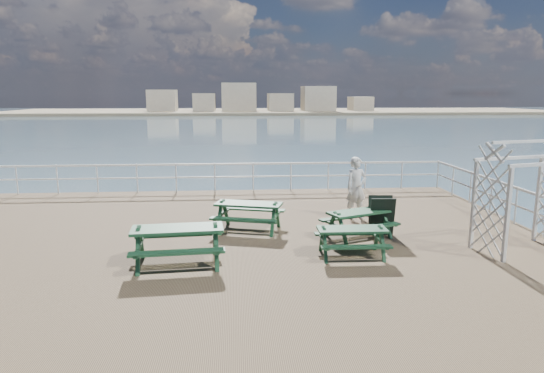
{
  "coord_description": "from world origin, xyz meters",
  "views": [
    {
      "loc": [
        0.81,
        -11.65,
        3.71
      ],
      "look_at": [
        1.84,
        1.91,
        1.1
      ],
      "focal_mm": 32.0,
      "sensor_mm": 36.0,
      "label": 1
    }
  ],
  "objects": [
    {
      "name": "person",
      "position": [
        4.42,
        2.41,
        0.93
      ],
      "size": [
        0.78,
        0.62,
        1.86
      ],
      "primitive_type": "imported",
      "rotation": [
        0.0,
        0.0,
        0.29
      ],
      "color": "silver",
      "rests_on": "ground"
    },
    {
      "name": "picnic_table_b",
      "position": [
        1.15,
        1.3,
        0.56
      ],
      "size": [
        2.13,
        1.89,
        0.87
      ],
      "rotation": [
        0.0,
        0.0,
        -0.29
      ],
      "color": "#153B1E",
      "rests_on": "ground"
    },
    {
      "name": "sandwich_board",
      "position": [
        4.65,
        0.58,
        0.51
      ],
      "size": [
        0.68,
        0.53,
        1.06
      ],
      "rotation": [
        0.0,
        0.0,
        -0.09
      ],
      "color": "black",
      "rests_on": "ground"
    },
    {
      "name": "picnic_table_c",
      "position": [
        4.0,
        0.39,
        0.52
      ],
      "size": [
        2.04,
        1.86,
        0.81
      ],
      "rotation": [
        0.0,
        0.0,
        0.38
      ],
      "color": "#153B1E",
      "rests_on": "ground"
    },
    {
      "name": "ground",
      "position": [
        0.0,
        0.0,
        -0.15
      ],
      "size": [
        18.0,
        14.0,
        0.3
      ],
      "primitive_type": "cube",
      "color": "brown",
      "rests_on": "ground"
    },
    {
      "name": "railing",
      "position": [
        -0.07,
        2.57,
        0.87
      ],
      "size": [
        17.77,
        13.76,
        1.1
      ],
      "color": "silver",
      "rests_on": "ground"
    },
    {
      "name": "picnic_table_e",
      "position": [
        3.46,
        -1.08,
        0.49
      ],
      "size": [
        1.61,
        1.31,
        0.77
      ],
      "rotation": [
        0.0,
        0.0,
        -0.02
      ],
      "color": "#153B1E",
      "rests_on": "ground"
    },
    {
      "name": "trellis_arbor",
      "position": [
        7.6,
        -0.97,
        1.18
      ],
      "size": [
        2.35,
        1.61,
        2.66
      ],
      "rotation": [
        0.0,
        0.0,
        0.23
      ],
      "color": "silver",
      "rests_on": "ground"
    },
    {
      "name": "picnic_table_d",
      "position": [
        -0.48,
        -1.33,
        0.62
      ],
      "size": [
        2.1,
        1.75,
        0.96
      ],
      "rotation": [
        0.0,
        0.0,
        0.08
      ],
      "color": "#153B1E",
      "rests_on": "ground"
    },
    {
      "name": "sea_backdrop",
      "position": [
        12.54,
        134.07,
        -0.51
      ],
      "size": [
        300.0,
        300.0,
        9.2
      ],
      "color": "#42616F",
      "rests_on": "ground"
    }
  ]
}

